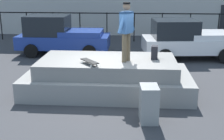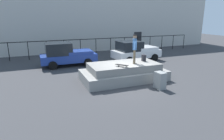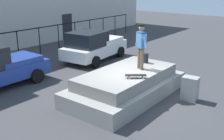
{
  "view_description": "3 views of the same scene",
  "coord_description": "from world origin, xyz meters",
  "px_view_note": "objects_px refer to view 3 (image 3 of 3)",
  "views": [
    {
      "loc": [
        0.8,
        -8.81,
        3.4
      ],
      "look_at": [
        0.08,
        1.03,
        0.5
      ],
      "focal_mm": 48.43,
      "sensor_mm": 36.0,
      "label": 1
    },
    {
      "loc": [
        -5.07,
        -10.44,
        3.94
      ],
      "look_at": [
        -0.58,
        0.89,
        0.55
      ],
      "focal_mm": 31.74,
      "sensor_mm": 36.0,
      "label": 2
    },
    {
      "loc": [
        -8.44,
        -5.48,
        4.38
      ],
      "look_at": [
        0.58,
        1.54,
        0.73
      ],
      "focal_mm": 44.1,
      "sensor_mm": 36.0,
      "label": 3
    }
  ],
  "objects_px": {
    "skateboarder": "(141,44)",
    "car_white_pickup_mid": "(94,46)",
    "skateboard": "(136,75)",
    "utility_box": "(190,89)",
    "backpack": "(144,58)"
  },
  "relations": [
    {
      "from": "skateboard",
      "to": "utility_box",
      "type": "bearing_deg",
      "value": -39.95
    },
    {
      "from": "skateboard",
      "to": "utility_box",
      "type": "distance_m",
      "value": 2.3
    },
    {
      "from": "skateboarder",
      "to": "skateboard",
      "type": "height_order",
      "value": "skateboarder"
    },
    {
      "from": "backpack",
      "to": "utility_box",
      "type": "bearing_deg",
      "value": -1.4
    },
    {
      "from": "skateboarder",
      "to": "car_white_pickup_mid",
      "type": "bearing_deg",
      "value": 61.4
    },
    {
      "from": "utility_box",
      "to": "backpack",
      "type": "bearing_deg",
      "value": 78.97
    },
    {
      "from": "backpack",
      "to": "car_white_pickup_mid",
      "type": "distance_m",
      "value": 4.84
    },
    {
      "from": "skateboarder",
      "to": "backpack",
      "type": "height_order",
      "value": "skateboarder"
    },
    {
      "from": "car_white_pickup_mid",
      "to": "utility_box",
      "type": "height_order",
      "value": "car_white_pickup_mid"
    },
    {
      "from": "skateboard",
      "to": "car_white_pickup_mid",
      "type": "height_order",
      "value": "car_white_pickup_mid"
    },
    {
      "from": "skateboarder",
      "to": "utility_box",
      "type": "bearing_deg",
      "value": -71.33
    },
    {
      "from": "skateboard",
      "to": "car_white_pickup_mid",
      "type": "xyz_separation_m",
      "value": [
        3.69,
        5.32,
        -0.28
      ]
    },
    {
      "from": "backpack",
      "to": "skateboard",
      "type": "bearing_deg",
      "value": -61.97
    },
    {
      "from": "skateboard",
      "to": "skateboarder",
      "type": "bearing_deg",
      "value": 24.0
    },
    {
      "from": "skateboarder",
      "to": "car_white_pickup_mid",
      "type": "xyz_separation_m",
      "value": [
        2.64,
        4.85,
        -1.2
      ]
    }
  ]
}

